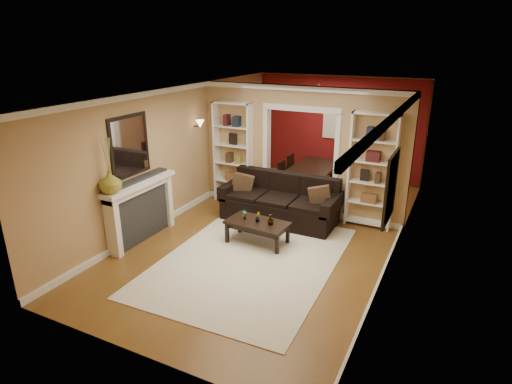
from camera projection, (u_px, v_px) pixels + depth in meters
The scene contains 30 objects.
floor at pixel (277, 230), 8.51m from camera, with size 8.00×8.00×0.00m, color brown.
ceiling at pixel (280, 92), 7.60m from camera, with size 8.00×8.00×0.00m, color white.
wall_back at pixel (338, 127), 11.43m from camera, with size 8.00×8.00×0.00m, color tan.
wall_front at pixel (133, 256), 4.68m from camera, with size 8.00×8.00×0.00m, color tan.
wall_left at pixel (180, 152), 8.99m from camera, with size 8.00×8.00×0.00m, color tan.
wall_right at pixel (402, 182), 7.12m from camera, with size 8.00×8.00×0.00m, color tan.
partition_wall at pixel (301, 151), 9.07m from camera, with size 4.50×0.15×2.70m, color tan.
red_back_panel at pixel (338, 129), 11.41m from camera, with size 4.44×0.04×2.64m, color maroon.
dining_window at pixel (338, 120), 11.30m from camera, with size 0.78×0.03×0.98m, color #8CA5CC.
area_rug at pixel (250, 260), 7.36m from camera, with size 2.79×3.90×0.01m, color silver.
sofa at pixel (280, 199), 8.79m from camera, with size 2.42×1.05×0.95m, color black.
pillow_left at pixel (242, 184), 9.06m from camera, with size 0.44×0.13×0.44m, color brown.
pillow_right at pixel (320, 197), 8.35m from camera, with size 0.41×0.12×0.41m, color brown.
coffee_table at pixel (257, 232), 7.91m from camera, with size 1.13×0.61×0.43m, color black.
plant_left at pixel (245, 215), 7.91m from camera, with size 0.09×0.06×0.18m, color #336626.
plant_center at pixel (257, 217), 7.80m from camera, with size 0.10×0.08×0.19m, color #336626.
plant_right at pixel (271, 219), 7.69m from camera, with size 0.12×0.12×0.22m, color #336626.
bookshelf_left at pixel (233, 153), 9.64m from camera, with size 0.90×0.30×2.30m, color white.
bookshelf_right at pixel (372, 171), 8.35m from camera, with size 0.90×0.30×2.30m, color white.
fireplace at pixel (142, 211), 7.93m from camera, with size 0.32×1.70×1.16m, color white.
vase at pixel (110, 182), 7.09m from camera, with size 0.38×0.38×0.39m, color olive.
mirror at pixel (130, 146), 7.57m from camera, with size 0.03×0.95×1.10m, color silver.
wall_sconce at pixel (198, 125), 9.25m from camera, with size 0.18×0.18×0.22m, color #FFE0A5.
framed_art at pixel (390, 188), 6.22m from camera, with size 0.04×0.85×1.05m, color black.
dining_table at pixel (314, 179), 10.59m from camera, with size 1.00×1.79×0.63m, color black.
dining_chair_nw at pixel (289, 176), 10.55m from camera, with size 0.39×0.39×0.78m, color black.
dining_chair_ne at pixel (333, 181), 10.08m from camera, with size 0.42×0.42×0.85m, color black.
dining_chair_sw at pixel (298, 169), 11.05m from camera, with size 0.40×0.40×0.81m, color black.
dining_chair_se at pixel (340, 176), 10.59m from camera, with size 0.39×0.39×0.78m, color black.
chandelier at pixel (324, 109), 10.11m from camera, with size 0.50×0.50×0.30m, color #3B281B.
Camera 1 is at (3.06, -7.13, 3.60)m, focal length 30.00 mm.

